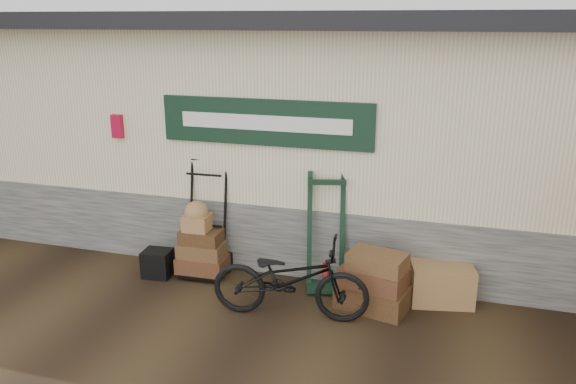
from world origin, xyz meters
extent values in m
plane|color=black|center=(0.00, 0.00, 0.00)|extent=(80.00, 80.00, 0.00)
cube|color=#4C4C47|center=(0.00, 2.75, 0.45)|extent=(14.00, 3.54, 0.90)
cube|color=beige|center=(0.00, 2.75, 1.95)|extent=(14.00, 3.50, 2.10)
cube|color=black|center=(0.00, 2.60, 3.10)|extent=(14.40, 4.10, 0.20)
cube|color=black|center=(-0.30, 0.97, 1.95)|extent=(2.60, 0.06, 0.55)
cube|color=white|center=(-0.30, 0.94, 1.95)|extent=(2.10, 0.01, 0.18)
cube|color=#AA0C2E|center=(-2.30, 0.97, 1.80)|extent=(0.14, 0.10, 0.30)
cube|color=#925D3A|center=(1.85, 0.84, 0.23)|extent=(0.77, 0.58, 0.45)
cube|color=black|center=(-1.60, 0.51, 0.17)|extent=(0.37, 0.32, 0.34)
imported|color=black|center=(0.29, 0.02, 0.50)|extent=(0.78, 1.77, 0.99)
camera|label=1|loc=(1.83, -5.23, 3.12)|focal=35.00mm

